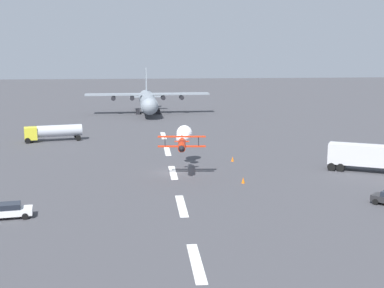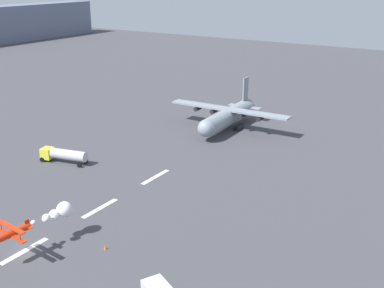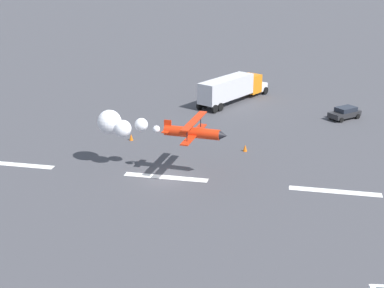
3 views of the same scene
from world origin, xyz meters
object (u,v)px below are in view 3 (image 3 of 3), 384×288
(semi_truck_orange, at_px, (232,88))
(followme_car_yellow, at_px, (345,113))
(traffic_cone_far, at_px, (131,137))
(stunt_biplane_red, at_px, (136,126))
(traffic_cone_near, at_px, (245,148))

(semi_truck_orange, bearing_deg, followme_car_yellow, 162.06)
(semi_truck_orange, xyz_separation_m, traffic_cone_far, (8.89, 18.21, -1.74))
(stunt_biplane_red, distance_m, traffic_cone_near, 12.55)
(stunt_biplane_red, distance_m, followme_car_yellow, 29.76)
(semi_truck_orange, bearing_deg, traffic_cone_near, 101.85)
(traffic_cone_near, bearing_deg, traffic_cone_far, -3.85)
(traffic_cone_near, bearing_deg, followme_car_yellow, -127.74)
(stunt_biplane_red, bearing_deg, followme_car_yellow, -134.80)
(semi_truck_orange, relative_size, traffic_cone_near, 17.97)
(semi_truck_orange, bearing_deg, traffic_cone_far, 63.97)
(semi_truck_orange, distance_m, traffic_cone_far, 20.34)
(stunt_biplane_red, distance_m, traffic_cone_far, 9.11)
(stunt_biplane_red, relative_size, traffic_cone_near, 17.19)
(followme_car_yellow, bearing_deg, stunt_biplane_red, 45.20)
(stunt_biplane_red, xyz_separation_m, followme_car_yellow, (-20.82, -20.97, -3.51))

